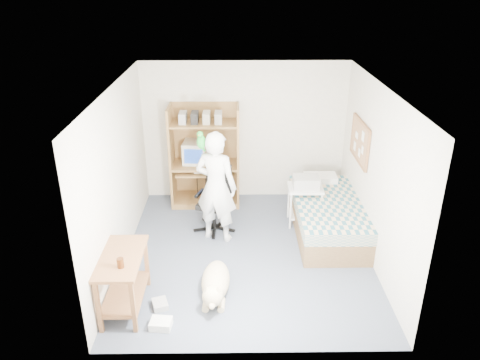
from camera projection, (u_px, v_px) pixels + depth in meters
The scene contains 21 objects.
floor at pixel (247, 253), 7.02m from camera, with size 4.00×4.00×0.00m, color #454D5E.
wall_back at pixel (244, 132), 8.33m from camera, with size 3.60×0.02×2.50m, color beige.
wall_right at pixel (376, 176), 6.53m from camera, with size 0.02×4.00×2.50m, color beige.
wall_left at pixel (118, 178), 6.49m from camera, with size 0.02×4.00×2.50m, color beige.
ceiling at pixel (248, 88), 5.99m from camera, with size 3.60×4.00×0.02m, color white.
computer_hutch at pixel (205, 160), 8.26m from camera, with size 1.20×0.63×1.80m.
bed at pixel (327, 216), 7.48m from camera, with size 1.02×2.02×0.66m.
side_desk at pixel (123, 274), 5.71m from camera, with size 0.50×1.00×0.75m.
corkboard at pixel (360, 141), 7.27m from camera, with size 0.04×0.94×0.66m.
office_chair at pixel (216, 207), 7.55m from camera, with size 0.61×0.62×1.07m.
person at pixel (216, 187), 7.07m from camera, with size 0.65×0.42×1.77m, color white.
parrot at pixel (201, 141), 6.78m from camera, with size 0.13×0.22×0.36m.
dog at pixel (215, 283), 6.05m from camera, with size 0.40×1.15×0.43m.
printer_cart at pixel (305, 199), 7.68m from camera, with size 0.57×0.46×0.67m.
printer at pixel (306, 182), 7.55m from camera, with size 0.42×0.32×0.18m, color #A5A5A1.
crt_monitor at pixel (195, 152), 8.21m from camera, with size 0.43×0.46×0.38m.
keyboard at pixel (207, 171), 8.18m from camera, with size 0.45×0.16×0.03m, color beige.
pencil_cup at pixel (224, 161), 8.19m from camera, with size 0.08×0.08×0.12m, color gold.
drink_glass at pixel (120, 263), 5.37m from camera, with size 0.08×0.08×0.12m, color #411E0A.
floor_box_a at pixel (161, 324), 5.55m from camera, with size 0.25×0.20×0.10m, color white.
floor_box_b at pixel (160, 304), 5.89m from camera, with size 0.18×0.22×0.08m, color #A7A8A3.
Camera 1 is at (-0.18, -5.95, 3.89)m, focal length 35.00 mm.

